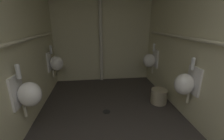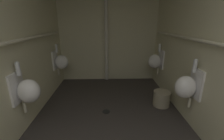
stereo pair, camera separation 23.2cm
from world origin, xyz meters
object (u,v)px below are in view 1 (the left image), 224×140
(urinal_right_mid, at_px, (185,83))
(waste_bin, at_px, (159,96))
(urinal_left_mid, at_px, (28,94))
(urinal_left_far, at_px, (56,63))
(urinal_right_far, at_px, (150,60))
(standpipe_back_wall, at_px, (101,33))
(floor_drain, at_px, (107,112))

(urinal_right_mid, bearing_deg, waste_bin, 100.21)
(urinal_right_mid, height_order, waste_bin, urinal_right_mid)
(waste_bin, bearing_deg, urinal_left_mid, -162.57)
(urinal_left_far, relative_size, urinal_right_mid, 1.00)
(urinal_left_far, height_order, waste_bin, urinal_left_far)
(urinal_right_mid, bearing_deg, urinal_left_mid, -178.27)
(urinal_left_mid, relative_size, urinal_right_mid, 1.00)
(urinal_right_far, distance_m, waste_bin, 1.04)
(urinal_right_mid, distance_m, urinal_right_far, 1.50)
(urinal_right_far, bearing_deg, standpipe_back_wall, 157.35)
(urinal_right_far, bearing_deg, urinal_left_mid, -145.41)
(urinal_left_mid, relative_size, urinal_left_far, 1.00)
(standpipe_back_wall, relative_size, waste_bin, 8.06)
(urinal_left_far, bearing_deg, floor_drain, -45.36)
(floor_drain, bearing_deg, urinal_left_far, 134.64)
(standpipe_back_wall, xyz_separation_m, waste_bin, (1.08, -1.38, -1.17))
(urinal_left_far, relative_size, standpipe_back_wall, 0.29)
(urinal_right_mid, bearing_deg, urinal_right_far, 90.00)
(urinal_right_mid, height_order, standpipe_back_wall, standpipe_back_wall)
(waste_bin, bearing_deg, urinal_left_far, 157.58)
(urinal_left_mid, xyz_separation_m, waste_bin, (2.16, 0.68, -0.53))
(urinal_right_far, bearing_deg, floor_drain, -137.69)
(standpipe_back_wall, bearing_deg, urinal_right_far, -22.65)
(urinal_left_mid, xyz_separation_m, urinal_right_mid, (2.27, 0.07, 0.00))
(urinal_right_far, xyz_separation_m, standpipe_back_wall, (-1.19, 0.50, 0.64))
(urinal_left_far, height_order, urinal_right_mid, same)
(urinal_left_mid, distance_m, urinal_left_far, 1.57)
(floor_drain, distance_m, waste_bin, 1.11)
(urinal_left_mid, distance_m, urinal_right_far, 2.76)
(urinal_right_far, height_order, floor_drain, urinal_right_far)
(urinal_right_far, bearing_deg, urinal_right_mid, -90.00)
(standpipe_back_wall, distance_m, floor_drain, 2.06)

